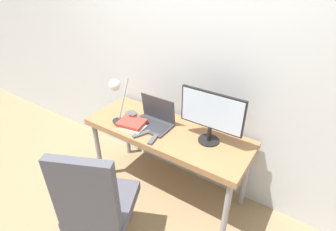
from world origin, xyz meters
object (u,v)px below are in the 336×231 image
Objects in this scene: laptop at (154,120)px; desk_lamp at (118,91)px; office_chair at (96,203)px; game_controller at (119,121)px; book_stack at (132,125)px; monitor at (211,114)px.

desk_lamp is at bearing -158.61° from laptop.
office_chair reaches higher than laptop.
laptop reaches higher than game_controller.
laptop is 0.34× the size of office_chair.
game_controller is at bearing -179.62° from book_stack.
book_stack is at bearing -162.89° from monitor.
desk_lamp is 0.99m from office_chair.
office_chair is at bearing -70.03° from book_stack.
monitor is 1.24× the size of desk_lamp.
office_chair is (0.43, -0.76, -0.47)m from desk_lamp.
desk_lamp reaches higher than office_chair.
monitor is 0.91m from game_controller.
desk_lamp is at bearing -168.64° from monitor.
book_stack is 2.08× the size of game_controller.
laptop is 0.59m from monitor.
office_chair is 8.11× the size of game_controller.
office_chair reaches higher than game_controller.
monitor is at bearing 14.10° from game_controller.
book_stack is (-0.14, -0.16, -0.02)m from laptop.
book_stack is at bearing -130.88° from laptop.
monitor is at bearing 5.42° from laptop.
monitor is at bearing 17.11° from book_stack.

